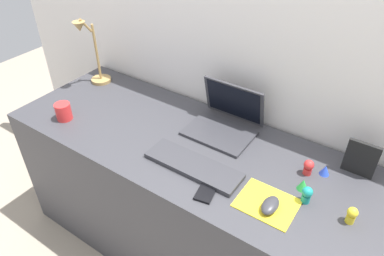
{
  "coord_description": "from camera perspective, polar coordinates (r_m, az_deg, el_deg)",
  "views": [
    {
      "loc": [
        0.73,
        -1.01,
        1.73
      ],
      "look_at": [
        0.04,
        0.0,
        0.83
      ],
      "focal_mm": 33.41,
      "sensor_mm": 36.0,
      "label": 1
    }
  ],
  "objects": [
    {
      "name": "laptop",
      "position": [
        1.64,
        5.38,
        1.47
      ],
      "size": [
        0.3,
        0.26,
        0.21
      ],
      "color": "#333338",
      "rests_on": "desk"
    },
    {
      "name": "toy_figurine_red",
      "position": [
        1.48,
        18.09,
        -5.91
      ],
      "size": [
        0.04,
        0.04,
        0.07
      ],
      "color": "red",
      "rests_on": "desk"
    },
    {
      "name": "mouse",
      "position": [
        1.32,
        12.38,
        -11.96
      ],
      "size": [
        0.06,
        0.1,
        0.03
      ],
      "primitive_type": "ellipsoid",
      "color": "#333338",
      "rests_on": "mousepad"
    },
    {
      "name": "mousepad",
      "position": [
        1.35,
        11.88,
        -11.66
      ],
      "size": [
        0.21,
        0.17,
        0.0
      ],
      "primitive_type": "cube",
      "color": "yellow",
      "rests_on": "desk"
    },
    {
      "name": "cell_phone",
      "position": [
        1.36,
        2.48,
        -9.8
      ],
      "size": [
        0.09,
        0.14,
        0.01
      ],
      "primitive_type": "cube",
      "rotation": [
        0.0,
        0.0,
        0.19
      ],
      "color": "black",
      "rests_on": "desk"
    },
    {
      "name": "keyboard",
      "position": [
        1.45,
        0.21,
        -5.98
      ],
      "size": [
        0.41,
        0.13,
        0.02
      ],
      "primitive_type": "cube",
      "color": "#333338",
      "rests_on": "desk"
    },
    {
      "name": "toy_figurine_blue",
      "position": [
        1.51,
        20.47,
        -6.3
      ],
      "size": [
        0.04,
        0.04,
        0.04
      ],
      "primitive_type": "cone",
      "color": "blue",
      "rests_on": "desk"
    },
    {
      "name": "picture_frame",
      "position": [
        1.53,
        25.36,
        -4.46
      ],
      "size": [
        0.12,
        0.02,
        0.15
      ],
      "primitive_type": "cube",
      "color": "black",
      "rests_on": "desk"
    },
    {
      "name": "back_wall",
      "position": [
        1.85,
        5.27,
        2.92
      ],
      "size": [
        2.9,
        0.05,
        1.43
      ],
      "primitive_type": "cube",
      "color": "silver",
      "rests_on": "ground_plane"
    },
    {
      "name": "toy_figurine_green",
      "position": [
        1.42,
        17.29,
        -8.6
      ],
      "size": [
        0.04,
        0.04,
        0.05
      ],
      "primitive_type": "cone",
      "color": "green",
      "rests_on": "desk"
    },
    {
      "name": "desk",
      "position": [
        1.84,
        -1.04,
        -11.2
      ],
      "size": [
        1.7,
        0.64,
        0.74
      ],
      "primitive_type": "cube",
      "color": "#38383D",
      "rests_on": "ground_plane"
    },
    {
      "name": "toy_figurine_yellow",
      "position": [
        1.35,
        24.14,
        -12.52
      ],
      "size": [
        0.04,
        0.04,
        0.07
      ],
      "color": "yellow",
      "rests_on": "desk"
    },
    {
      "name": "coffee_mug",
      "position": [
        1.82,
        -19.83,
        2.49
      ],
      "size": [
        0.07,
        0.07,
        0.08
      ],
      "primitive_type": "cylinder",
      "color": "red",
      "rests_on": "desk"
    },
    {
      "name": "desk_lamp",
      "position": [
        2.02,
        -15.7,
        11.23
      ],
      "size": [
        0.11,
        0.17,
        0.38
      ],
      "color": "#A5844C",
      "rests_on": "desk"
    },
    {
      "name": "toy_figurine_teal",
      "position": [
        1.37,
        17.85,
        -10.03
      ],
      "size": [
        0.04,
        0.04,
        0.07
      ],
      "color": "teal",
      "rests_on": "desk"
    },
    {
      "name": "ground_plane",
      "position": [
        2.13,
        -0.93,
        -17.95
      ],
      "size": [
        6.0,
        6.0,
        0.0
      ],
      "primitive_type": "plane",
      "color": "gray"
    }
  ]
}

